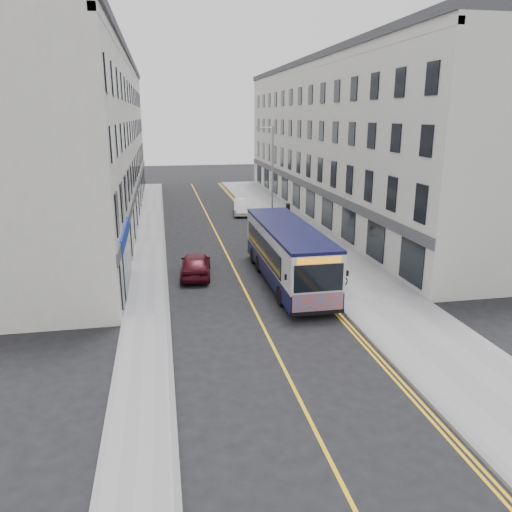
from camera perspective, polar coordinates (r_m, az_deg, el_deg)
name	(u,v)px	position (r m, az deg, el deg)	size (l,w,h in m)	color
ground	(250,300)	(24.62, -0.71, -5.08)	(140.00, 140.00, 0.00)	black
pavement_east	(304,237)	(37.17, 5.53, 2.16)	(4.50, 64.00, 0.12)	gray
pavement_west	(150,244)	(35.74, -12.06, 1.33)	(2.00, 64.00, 0.12)	gray
kerb_east	(275,238)	(36.62, 2.15, 2.02)	(0.18, 64.00, 0.13)	slate
kerb_west	(164,243)	(35.73, -10.46, 1.42)	(0.18, 64.00, 0.13)	slate
road_centre_line	(221,242)	(35.97, -4.08, 1.64)	(0.12, 64.00, 0.01)	#F6AF15
road_dbl_yellow_inner	(269,239)	(36.53, 1.46, 1.90)	(0.10, 64.00, 0.01)	#F6AF15
road_dbl_yellow_outer	(271,239)	(36.58, 1.77, 1.91)	(0.10, 64.00, 0.01)	#F6AF15
terrace_east	(335,142)	(46.38, 8.97, 12.80)	(6.00, 46.00, 13.00)	silver
terrace_west	(97,144)	(43.99, -17.71, 12.11)	(6.00, 46.00, 13.00)	silver
streetlamp	(272,176)	(37.81, 1.79, 9.12)	(1.32, 0.18, 8.00)	gray
city_bus	(287,252)	(26.72, 3.61, 0.47)	(2.53, 10.85, 3.15)	black
bicycle	(332,279)	(26.27, 8.69, -2.60)	(0.59, 1.69, 0.89)	black
pedestrian_near	(299,228)	(36.13, 4.99, 3.21)	(0.59, 0.39, 1.63)	#956743
pedestrian_far	(289,216)	(39.58, 3.74, 4.61)	(0.97, 0.76, 2.00)	black
car_white	(242,207)	(45.87, -1.60, 5.65)	(1.48, 4.25, 1.40)	silver
car_maroon	(196,264)	(28.23, -6.91, -0.94)	(1.66, 4.12, 1.40)	#4B0C18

